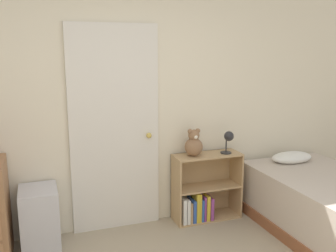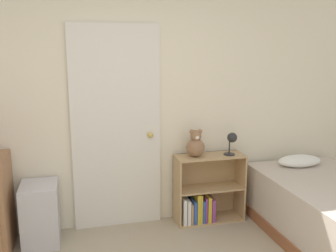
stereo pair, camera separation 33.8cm
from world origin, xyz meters
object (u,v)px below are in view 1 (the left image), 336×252
bookshelf (202,195)px  desk_lamp (228,138)px  teddy_bear (194,144)px  storage_bin (40,219)px  bed (332,208)px

bookshelf → desk_lamp: 0.67m
teddy_bear → desk_lamp: 0.39m
storage_bin → bed: 2.78m
desk_lamp → bookshelf: bearing=171.1°
teddy_bear → bed: 1.49m
storage_bin → desk_lamp: (1.93, 0.02, 0.59)m
storage_bin → bookshelf: size_ratio=0.80×
bookshelf → desk_lamp: (0.28, -0.04, 0.61)m
teddy_bear → desk_lamp: size_ratio=1.20×
storage_bin → teddy_bear: (1.55, 0.07, 0.55)m
teddy_bear → bed: teddy_bear is taller
storage_bin → bed: (2.69, -0.70, -0.00)m
desk_lamp → teddy_bear: bearing=173.9°
storage_bin → desk_lamp: bearing=0.7°
teddy_bear → desk_lamp: teddy_bear is taller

